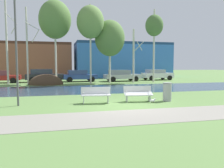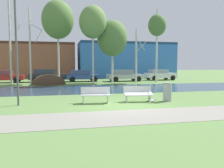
# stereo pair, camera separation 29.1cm
# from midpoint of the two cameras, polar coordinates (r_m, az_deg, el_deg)

# --- Properties ---
(ground_plane) EXTENTS (120.00, 120.00, 0.00)m
(ground_plane) POSITION_cam_midpoint_polar(r_m,az_deg,el_deg) (21.08, -4.02, -0.77)
(ground_plane) COLOR #5B7F42
(paved_path_strip) EXTENTS (60.00, 2.59, 0.01)m
(paved_path_strip) POSITION_cam_midpoint_polar(r_m,az_deg,el_deg) (9.27, 7.29, -8.10)
(paved_path_strip) COLOR gray
(paved_path_strip) RESTS_ON ground
(river_band) EXTENTS (80.00, 7.12, 0.01)m
(river_band) POSITION_cam_midpoint_polar(r_m,az_deg,el_deg) (19.55, -3.35, -1.21)
(river_band) COLOR #284256
(river_band) RESTS_ON ground
(soil_mound) EXTENTS (3.53, 2.86, 2.20)m
(soil_mound) POSITION_cam_midpoint_polar(r_m,az_deg,el_deg) (24.66, -15.37, -0.11)
(soil_mound) COLOR #423021
(soil_mound) RESTS_ON ground
(bench_left) EXTENTS (1.66, 0.78, 0.87)m
(bench_left) POSITION_cam_midpoint_polar(r_m,az_deg,el_deg) (12.23, -3.55, -2.68)
(bench_left) COLOR silver
(bench_left) RESTS_ON ground
(bench_right) EXTENTS (1.66, 0.77, 0.87)m
(bench_right) POSITION_cam_midpoint_polar(r_m,az_deg,el_deg) (12.83, 7.22, -2.35)
(bench_right) COLOR silver
(bench_right) RESTS_ON ground
(trash_bin) EXTENTS (0.51, 0.51, 1.06)m
(trash_bin) POSITION_cam_midpoint_polar(r_m,az_deg,el_deg) (13.26, 14.47, -1.90)
(trash_bin) COLOR #999B9E
(trash_bin) RESTS_ON ground
(seagull) EXTENTS (0.39, 0.14, 0.24)m
(seagull) POSITION_cam_midpoint_polar(r_m,az_deg,el_deg) (12.55, 10.86, -4.14)
(seagull) COLOR white
(seagull) RESTS_ON ground
(streetlamp) EXTENTS (0.32, 0.32, 5.59)m
(streetlamp) POSITION_cam_midpoint_polar(r_m,az_deg,el_deg) (12.43, -22.54, 12.04)
(streetlamp) COLOR #4C4C51
(streetlamp) RESTS_ON ground
(birch_far_left) EXTENTS (1.22, 2.10, 9.09)m
(birch_far_left) POSITION_cam_midpoint_polar(r_m,az_deg,el_deg) (26.37, -24.07, 10.01)
(birch_far_left) COLOR #BCB7A8
(birch_far_left) RESTS_ON ground
(birch_left) EXTENTS (1.38, 2.46, 7.97)m
(birch_left) POSITION_cam_midpoint_polar(r_m,az_deg,el_deg) (25.26, -19.64, 9.14)
(birch_left) COLOR beige
(birch_left) RESTS_ON ground
(birch_center_left) EXTENTS (3.50, 3.50, 9.13)m
(birch_center_left) POSITION_cam_midpoint_polar(r_m,az_deg,el_deg) (26.45, -13.25, 15.52)
(birch_center_left) COLOR beige
(birch_center_left) RESTS_ON ground
(birch_center) EXTENTS (2.94, 2.94, 8.54)m
(birch_center) POSITION_cam_midpoint_polar(r_m,az_deg,el_deg) (25.20, -4.54, 15.30)
(birch_center) COLOR beige
(birch_center) RESTS_ON ground
(birch_center_right) EXTENTS (3.42, 3.42, 7.16)m
(birch_center_right) POSITION_cam_midpoint_polar(r_m,az_deg,el_deg) (26.25, 0.41, 11.49)
(birch_center_right) COLOR beige
(birch_center_right) RESTS_ON ground
(birch_right) EXTENTS (1.36, 2.23, 6.18)m
(birch_right) POSITION_cam_midpoint_polar(r_m,az_deg,el_deg) (26.51, 6.54, 7.20)
(birch_right) COLOR beige
(birch_right) RESTS_ON ground
(birch_far_right) EXTENTS (2.10, 2.10, 8.59)m
(birch_far_right) POSITION_cam_midpoint_polar(r_m,az_deg,el_deg) (27.88, 11.64, 14.17)
(birch_far_right) COLOR beige
(birch_far_right) RESTS_ON ground
(parked_van_nearest_red) EXTENTS (4.43, 2.10, 1.42)m
(parked_van_nearest_red) POSITION_cam_midpoint_polar(r_m,az_deg,el_deg) (28.81, -25.62, 1.78)
(parked_van_nearest_red) COLOR maroon
(parked_van_nearest_red) RESTS_ON ground
(parked_sedan_second_dark) EXTENTS (4.48, 2.24, 1.56)m
(parked_sedan_second_dark) POSITION_cam_midpoint_polar(r_m,az_deg,el_deg) (28.41, -15.84, 2.16)
(parked_sedan_second_dark) COLOR #282B30
(parked_sedan_second_dark) RESTS_ON ground
(parked_hatch_third_blue) EXTENTS (4.15, 2.16, 1.43)m
(parked_hatch_third_blue) POSITION_cam_midpoint_polar(r_m,az_deg,el_deg) (28.13, -7.32, 2.16)
(parked_hatch_third_blue) COLOR #2D4793
(parked_hatch_third_blue) RESTS_ON ground
(parked_wagon_fourth_silver) EXTENTS (4.59, 2.24, 1.43)m
(parked_wagon_fourth_silver) POSITION_cam_midpoint_polar(r_m,az_deg,el_deg) (28.53, 3.37, 2.24)
(parked_wagon_fourth_silver) COLOR #B2B5BC
(parked_wagon_fourth_silver) RESTS_ON ground
(parked_suv_fifth_white) EXTENTS (4.13, 2.27, 1.43)m
(parked_suv_fifth_white) POSITION_cam_midpoint_polar(r_m,az_deg,el_deg) (31.39, 12.31, 2.39)
(parked_suv_fifth_white) COLOR silver
(parked_suv_fifth_white) RESTS_ON ground
(building_brick_low) EXTENTS (16.16, 6.15, 5.55)m
(building_brick_low) POSITION_cam_midpoint_polar(r_m,az_deg,el_deg) (39.03, -21.34, 5.59)
(building_brick_low) COLOR brown
(building_brick_low) RESTS_ON ground
(building_blue_store) EXTENTS (15.67, 7.22, 5.72)m
(building_blue_store) POSITION_cam_midpoint_polar(r_m,az_deg,el_deg) (38.84, 3.54, 6.05)
(building_blue_store) COLOR #3870C6
(building_blue_store) RESTS_ON ground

